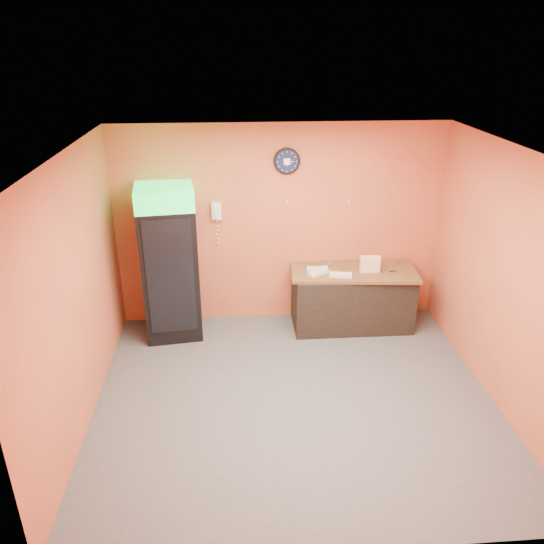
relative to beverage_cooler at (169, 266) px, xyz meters
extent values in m
plane|color=#47474C|center=(1.51, -1.60, -1.02)|extent=(4.50, 4.50, 0.00)
cube|color=#D3643B|center=(1.51, 0.40, 0.38)|extent=(4.50, 0.02, 2.80)
cube|color=#D3643B|center=(-0.74, -1.60, 0.38)|extent=(0.02, 4.00, 2.80)
cube|color=#D3643B|center=(3.76, -1.60, 0.38)|extent=(0.02, 4.00, 2.80)
cube|color=white|center=(1.51, -1.60, 1.78)|extent=(4.50, 4.00, 0.02)
cube|color=black|center=(0.01, 0.05, -0.11)|extent=(0.81, 0.81, 1.82)
cube|color=#19DA42|center=(0.01, 0.05, 0.93)|extent=(0.81, 0.81, 0.26)
cube|color=black|center=(-0.04, -0.32, -0.03)|extent=(0.60, 0.09, 1.56)
cube|color=black|center=(2.50, 0.03, -0.61)|extent=(1.64, 0.73, 0.82)
cylinder|color=black|center=(1.59, 0.37, 1.29)|extent=(0.35, 0.05, 0.35)
cylinder|color=#0F1433|center=(1.59, 0.34, 1.29)|extent=(0.30, 0.01, 0.30)
cube|color=white|center=(1.59, 0.34, 1.29)|extent=(0.08, 0.00, 0.08)
cube|color=white|center=(0.65, 0.35, 0.63)|extent=(0.13, 0.07, 0.23)
cube|color=white|center=(0.65, 0.30, 0.63)|extent=(0.05, 0.04, 0.19)
cube|color=brown|center=(2.50, 0.03, -0.18)|extent=(1.78, 0.92, 0.04)
cube|color=beige|center=(2.70, -0.04, -0.13)|extent=(0.27, 0.10, 0.06)
cube|color=beige|center=(2.70, -0.04, -0.07)|extent=(0.27, 0.10, 0.06)
cube|color=beige|center=(2.70, -0.04, -0.02)|extent=(0.27, 0.10, 0.06)
cube|color=beige|center=(2.70, -0.04, 0.04)|extent=(0.27, 0.10, 0.06)
cube|color=silver|center=(2.00, -0.07, -0.14)|extent=(0.31, 0.25, 0.04)
cube|color=silver|center=(2.28, -0.17, -0.14)|extent=(0.32, 0.18, 0.04)
cube|color=silver|center=(2.00, 0.05, -0.14)|extent=(0.30, 0.14, 0.04)
cylinder|color=silver|center=(2.18, 0.16, -0.13)|extent=(0.06, 0.06, 0.06)
camera|label=1|loc=(0.87, -6.52, 2.78)|focal=35.00mm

